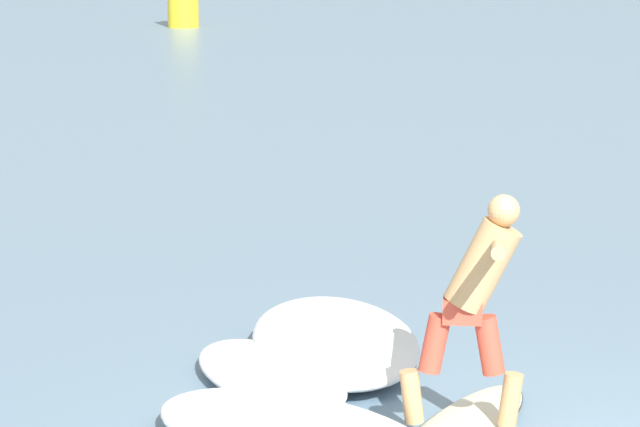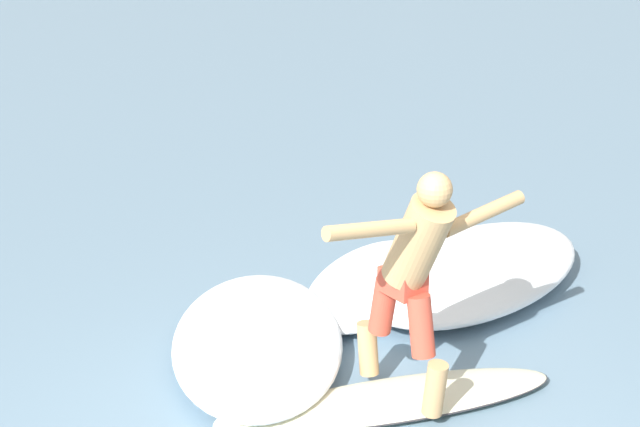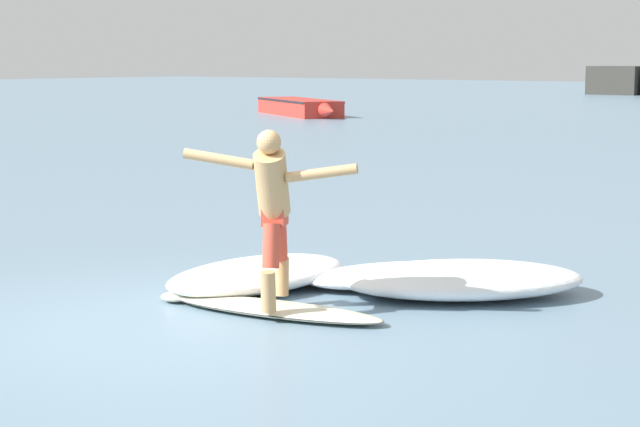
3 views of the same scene
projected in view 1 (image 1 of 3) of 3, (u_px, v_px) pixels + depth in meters
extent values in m
cone|color=black|center=(502.00, 408.00, 10.91)|extent=(0.06, 0.06, 0.14)
cone|color=black|center=(475.00, 411.00, 10.85)|extent=(0.06, 0.06, 0.14)
cone|color=black|center=(515.00, 417.00, 10.72)|extent=(0.06, 0.06, 0.14)
cylinder|color=tan|center=(510.00, 400.00, 10.05)|extent=(0.20, 0.21, 0.37)
cylinder|color=#CB4733|center=(489.00, 345.00, 9.98)|extent=(0.24, 0.26, 0.41)
cylinder|color=tan|center=(412.00, 397.00, 10.11)|extent=(0.20, 0.21, 0.37)
cylinder|color=#CB4733|center=(435.00, 343.00, 10.02)|extent=(0.24, 0.26, 0.41)
cube|color=#CB4733|center=(463.00, 310.00, 9.95)|extent=(0.30, 0.32, 0.16)
cylinder|color=tan|center=(483.00, 266.00, 9.88)|extent=(0.49, 0.58, 0.65)
sphere|color=tan|center=(504.00, 211.00, 9.79)|extent=(0.21, 0.21, 0.21)
cylinder|color=tan|center=(496.00, 235.00, 10.28)|extent=(0.59, 0.38, 0.20)
cylinder|color=tan|center=(498.00, 249.00, 9.39)|extent=(0.59, 0.38, 0.19)
cylinder|color=yellow|center=(183.00, 3.00, 41.65)|extent=(0.86, 0.86, 1.33)
ellipsoid|color=white|center=(271.00, 374.00, 11.15)|extent=(1.67, 2.03, 0.20)
ellipsoid|color=white|center=(335.00, 340.00, 11.79)|extent=(2.61, 2.54, 0.32)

